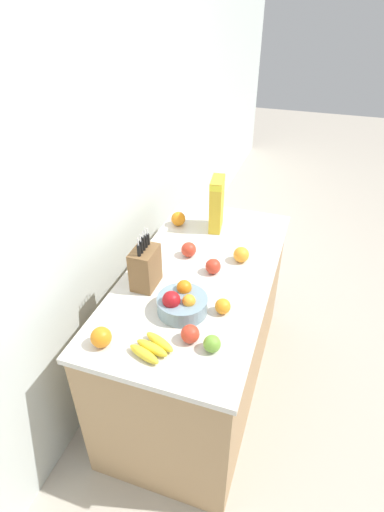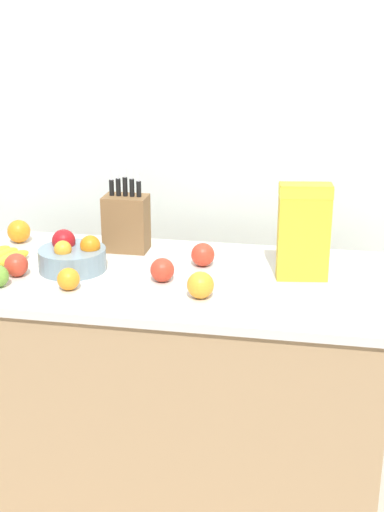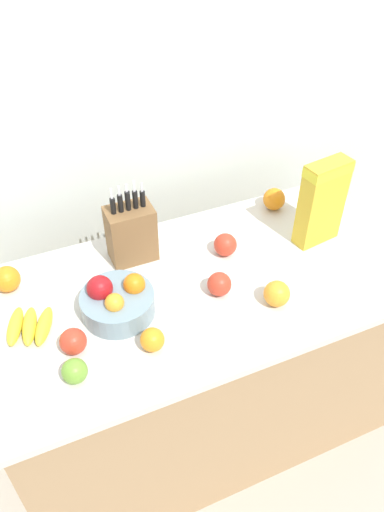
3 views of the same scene
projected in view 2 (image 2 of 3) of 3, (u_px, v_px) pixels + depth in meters
name	position (u px, v px, depth m)	size (l,w,h in m)	color
ground_plane	(167.00, 487.00, 2.75)	(14.00, 14.00, 0.00)	#B2A899
wall_back	(195.00, 125.00, 2.86)	(9.00, 0.06, 2.60)	silver
counter	(165.00, 386.00, 2.60)	(1.52, 0.75, 0.88)	tan
knife_block	(126.00, 222.00, 2.66)	(0.16, 0.11, 0.32)	brown
cereal_box	(304.00, 228.00, 2.36)	(0.18, 0.10, 0.33)	gold
fruit_bowl	(72.00, 256.00, 2.48)	(0.24, 0.24, 0.13)	gray
banana_bunch	(4.00, 256.00, 2.57)	(0.18, 0.19, 0.04)	yellow
apple_by_knife_block	(162.00, 270.00, 2.38)	(0.08, 0.08, 0.08)	red
apple_rear	(16.00, 265.00, 2.42)	(0.08, 0.08, 0.08)	red
apple_rightmost	(203.00, 255.00, 2.52)	(0.08, 0.08, 0.08)	red
orange_near_bowl	(200.00, 285.00, 2.24)	(0.09, 0.09, 0.09)	orange
orange_front_center	(293.00, 243.00, 2.63)	(0.09, 0.09, 0.09)	orange
orange_mid_right	(68.00, 279.00, 2.31)	(0.07, 0.07, 0.07)	orange
orange_back_center	(19.00, 231.00, 2.77)	(0.09, 0.09, 0.09)	orange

